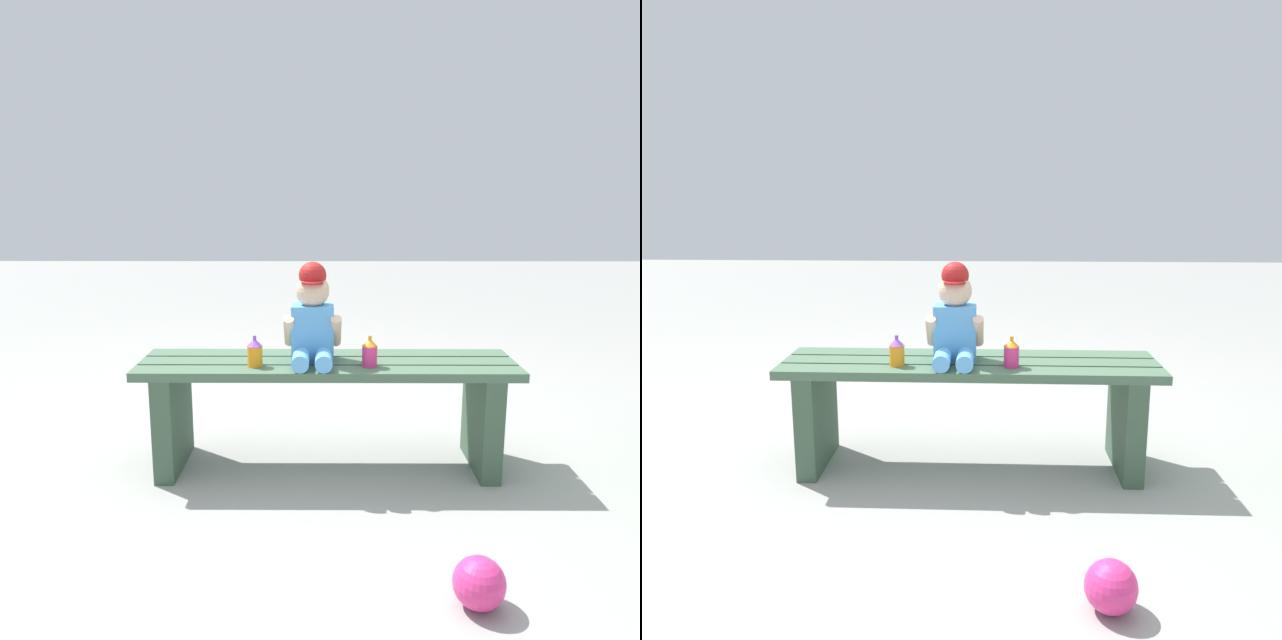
% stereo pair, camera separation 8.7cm
% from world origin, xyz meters
% --- Properties ---
extents(ground_plane, '(16.00, 16.00, 0.00)m').
position_xyz_m(ground_plane, '(0.00, 0.00, 0.00)').
color(ground_plane, '#999993').
extents(park_bench, '(1.53, 0.38, 0.46)m').
position_xyz_m(park_bench, '(0.00, 0.00, 0.31)').
color(park_bench, '#47664C').
rests_on(park_bench, ground_plane).
extents(child_figure, '(0.23, 0.27, 0.40)m').
position_xyz_m(child_figure, '(-0.06, -0.01, 0.64)').
color(child_figure, '#59A5E5').
rests_on(child_figure, park_bench).
extents(sippy_cup_left, '(0.06, 0.06, 0.12)m').
position_xyz_m(sippy_cup_left, '(-0.29, -0.08, 0.52)').
color(sippy_cup_left, orange).
rests_on(sippy_cup_left, park_bench).
extents(sippy_cup_right, '(0.06, 0.06, 0.12)m').
position_xyz_m(sippy_cup_right, '(0.17, -0.08, 0.52)').
color(sippy_cup_right, '#E5337F').
rests_on(sippy_cup_right, park_bench).
extents(toy_ball, '(0.15, 0.15, 0.15)m').
position_xyz_m(toy_ball, '(0.42, -0.90, 0.07)').
color(toy_ball, '#E5337F').
rests_on(toy_ball, ground_plane).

